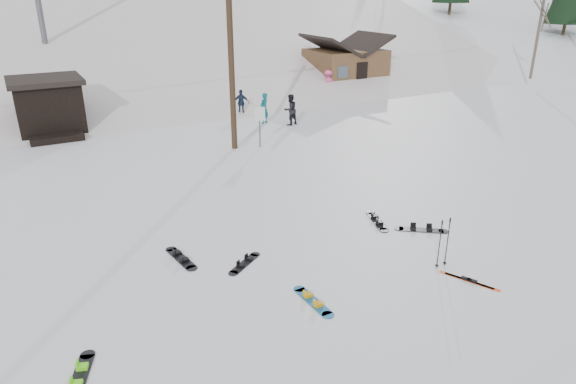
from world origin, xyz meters
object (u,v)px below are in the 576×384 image
cabin (345,67)px  hero_snowboard (313,301)px  hero_skis (469,281)px  utility_pole (230,42)px

cabin → hero_snowboard: 27.62m
hero_snowboard → hero_skis: (3.93, -1.12, -0.00)m
cabin → hero_skis: 26.48m
utility_pole → hero_snowboard: (-3.28, -12.26, -4.65)m
utility_pole → hero_snowboard: utility_pole is taller
cabin → hero_snowboard: bearing=-126.2°
utility_pole → cabin: 16.71m
utility_pole → hero_snowboard: 13.52m
cabin → hero_snowboard: (-16.28, -22.26, -1.46)m
cabin → hero_skis: (-12.35, -23.38, -1.46)m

